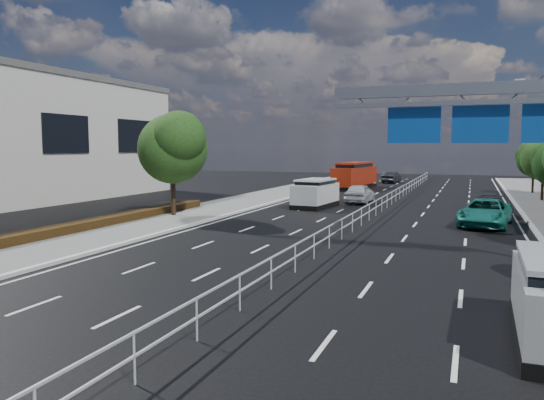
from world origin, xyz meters
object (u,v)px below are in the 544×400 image
(overhead_gantry, at_px, (502,115))
(parked_car_teal, at_px, (485,213))
(near_car_dark, at_px, (391,177))
(red_bus, at_px, (355,175))
(white_minivan, at_px, (315,193))
(parked_car_dark, at_px, (491,207))
(near_car_silver, at_px, (360,193))

(overhead_gantry, xyz_separation_m, parked_car_teal, (-0.18, 10.79, -4.84))
(near_car_dark, bearing_deg, red_bus, 82.68)
(white_minivan, bearing_deg, parked_car_dark, -1.12)
(near_car_dark, bearing_deg, parked_car_teal, 111.95)
(overhead_gantry, distance_m, near_car_silver, 23.32)
(white_minivan, xyz_separation_m, parked_car_dark, (12.02, -1.36, -0.40))
(overhead_gantry, height_order, white_minivan, overhead_gantry)
(white_minivan, xyz_separation_m, parked_car_teal, (11.61, -5.71, -0.28))
(white_minivan, relative_size, near_car_dark, 1.17)
(near_car_dark, bearing_deg, parked_car_dark, 114.74)
(near_car_silver, height_order, parked_car_dark, near_car_silver)
(white_minivan, relative_size, near_car_silver, 1.11)
(near_car_silver, xyz_separation_m, parked_car_dark, (9.57, -5.67, -0.14))
(near_car_dark, distance_m, parked_car_dark, 32.86)
(overhead_gantry, height_order, near_car_dark, overhead_gantry)
(red_bus, height_order, near_car_silver, red_bus)
(parked_car_dark, bearing_deg, overhead_gantry, -85.74)
(red_bus, bearing_deg, near_car_silver, -70.52)
(near_car_dark, relative_size, parked_car_dark, 0.98)
(white_minivan, distance_m, near_car_silver, 4.97)
(overhead_gantry, distance_m, white_minivan, 20.79)
(white_minivan, bearing_deg, overhead_gantry, -49.10)
(overhead_gantry, distance_m, near_car_dark, 47.64)
(overhead_gantry, bearing_deg, parked_car_teal, 90.95)
(red_bus, relative_size, parked_car_teal, 1.77)
(near_car_silver, bearing_deg, parked_car_teal, 133.25)
(near_car_silver, distance_m, parked_car_teal, 13.58)
(parked_car_teal, bearing_deg, overhead_gantry, -81.10)
(red_bus, relative_size, near_car_silver, 2.13)
(parked_car_teal, relative_size, parked_car_dark, 1.25)
(overhead_gantry, bearing_deg, near_car_dark, 102.74)
(near_car_dark, bearing_deg, white_minivan, 93.19)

